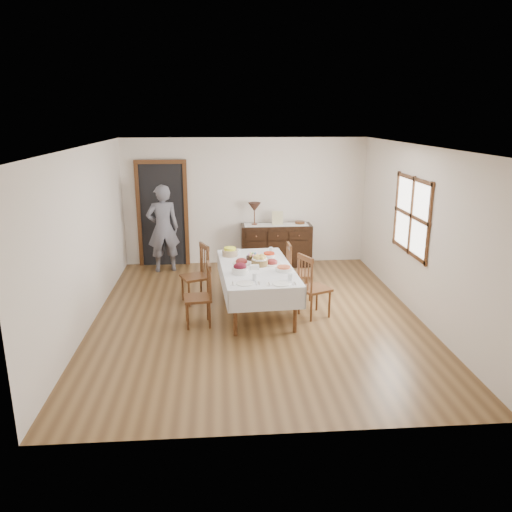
{
  "coord_description": "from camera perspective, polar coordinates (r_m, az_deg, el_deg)",
  "views": [
    {
      "loc": [
        -0.56,
        -7.22,
        3.03
      ],
      "look_at": [
        0.0,
        0.1,
        0.95
      ],
      "focal_mm": 35.0,
      "sensor_mm": 36.0,
      "label": 1
    }
  ],
  "objects": [
    {
      "name": "glass_far_b",
      "position": [
        8.57,
        1.72,
        0.67
      ],
      "size": [
        0.06,
        0.06,
        0.1
      ],
      "color": "white",
      "rests_on": "dining_table"
    },
    {
      "name": "dining_table",
      "position": [
        7.87,
        0.05,
        -1.8
      ],
      "size": [
        1.23,
        2.22,
        0.74
      ],
      "rotation": [
        0.0,
        0.0,
        0.06
      ],
      "color": "white",
      "rests_on": "ground"
    },
    {
      "name": "ham_platter_b",
      "position": [
        7.93,
        1.8,
        -0.76
      ],
      "size": [
        0.31,
        0.31,
        0.11
      ],
      "color": "white",
      "rests_on": "dining_table"
    },
    {
      "name": "room_shell",
      "position": [
        7.78,
        -1.25,
        5.52
      ],
      "size": [
        5.02,
        6.02,
        2.65
      ],
      "color": "white",
      "rests_on": "ground"
    },
    {
      "name": "bread_basket",
      "position": [
        7.86,
        0.41,
        -0.55
      ],
      "size": [
        0.27,
        0.27,
        0.17
      ],
      "color": "brown",
      "rests_on": "dining_table"
    },
    {
      "name": "carrot_bowl",
      "position": [
        8.28,
        1.5,
        0.07
      ],
      "size": [
        0.22,
        0.22,
        0.09
      ],
      "color": "white",
      "rests_on": "dining_table"
    },
    {
      "name": "casserole_dish",
      "position": [
        7.61,
        3.19,
        -1.47
      ],
      "size": [
        0.26,
        0.26,
        0.08
      ],
      "color": "white",
      "rests_on": "dining_table"
    },
    {
      "name": "runner",
      "position": [
        10.23,
        2.32,
        3.61
      ],
      "size": [
        1.3,
        0.35,
        0.01
      ],
      "color": "white",
      "rests_on": "sideboard"
    },
    {
      "name": "pineapple_bowl",
      "position": [
        8.42,
        -3.0,
        0.46
      ],
      "size": [
        0.26,
        0.26,
        0.14
      ],
      "color": "tan",
      "rests_on": "dining_table"
    },
    {
      "name": "chair_right_far",
      "position": [
        8.47,
        4.62,
        -1.7
      ],
      "size": [
        0.41,
        0.41,
        0.97
      ],
      "rotation": [
        0.0,
        0.0,
        1.59
      ],
      "color": "#533018",
      "rests_on": "ground"
    },
    {
      "name": "deco_bowl",
      "position": [
        10.34,
        5.03,
        3.83
      ],
      "size": [
        0.2,
        0.2,
        0.06
      ],
      "color": "#533018",
      "rests_on": "sideboard"
    },
    {
      "name": "picture_frame",
      "position": [
        10.21,
        2.48,
        4.35
      ],
      "size": [
        0.22,
        0.08,
        0.28
      ],
      "color": "beige",
      "rests_on": "sideboard"
    },
    {
      "name": "beet_bowl",
      "position": [
        7.48,
        -1.83,
        -1.47
      ],
      "size": [
        0.25,
        0.25,
        0.17
      ],
      "color": "white",
      "rests_on": "dining_table"
    },
    {
      "name": "chair_left_far",
      "position": [
        8.35,
        -6.7,
        -1.97
      ],
      "size": [
        0.53,
        0.53,
        0.98
      ],
      "rotation": [
        0.0,
        0.0,
        -1.19
      ],
      "color": "#533018",
      "rests_on": "ground"
    },
    {
      "name": "chair_left_near",
      "position": [
        7.42,
        -6.33,
        -4.37
      ],
      "size": [
        0.44,
        0.44,
        0.95
      ],
      "rotation": [
        0.0,
        0.0,
        -1.46
      ],
      "color": "#533018",
      "rests_on": "ground"
    },
    {
      "name": "glass_far_a",
      "position": [
        8.47,
        -2.08,
        0.47
      ],
      "size": [
        0.07,
        0.07,
        0.1
      ],
      "color": "white",
      "rests_on": "dining_table"
    },
    {
      "name": "setting_right",
      "position": [
        7.08,
        3.2,
        -2.92
      ],
      "size": [
        0.43,
        0.31,
        0.1
      ],
      "color": "white",
      "rests_on": "dining_table"
    },
    {
      "name": "ground",
      "position": [
        7.85,
        0.06,
        -6.88
      ],
      "size": [
        6.0,
        6.0,
        0.0
      ],
      "primitive_type": "plane",
      "color": "brown"
    },
    {
      "name": "table_lamp",
      "position": [
        10.14,
        -0.18,
        5.53
      ],
      "size": [
        0.26,
        0.26,
        0.46
      ],
      "color": "brown",
      "rests_on": "sideboard"
    },
    {
      "name": "ham_platter_a",
      "position": [
        7.97,
        -1.67,
        -0.68
      ],
      "size": [
        0.29,
        0.29,
        0.11
      ],
      "color": "white",
      "rests_on": "dining_table"
    },
    {
      "name": "butter_dish",
      "position": [
        7.67,
        -0.17,
        -1.29
      ],
      "size": [
        0.15,
        0.1,
        0.07
      ],
      "color": "white",
      "rests_on": "dining_table"
    },
    {
      "name": "setting_left",
      "position": [
        7.08,
        -0.93,
        -2.89
      ],
      "size": [
        0.43,
        0.31,
        0.1
      ],
      "color": "white",
      "rests_on": "dining_table"
    },
    {
      "name": "chair_right_near",
      "position": [
        7.72,
        6.41,
        -3.38
      ],
      "size": [
        0.55,
        0.55,
        1.0
      ],
      "rotation": [
        0.0,
        0.0,
        1.99
      ],
      "color": "#533018",
      "rests_on": "ground"
    },
    {
      "name": "person",
      "position": [
        10.02,
        -10.59,
        3.44
      ],
      "size": [
        0.65,
        0.49,
        1.86
      ],
      "primitive_type": "imported",
      "rotation": [
        0.0,
        0.0,
        3.36
      ],
      "color": "slate",
      "rests_on": "ground"
    },
    {
      "name": "sideboard",
      "position": [
        10.34,
        2.31,
        1.27
      ],
      "size": [
        1.44,
        0.53,
        0.86
      ],
      "color": "black",
      "rests_on": "ground"
    },
    {
      "name": "egg_basket",
      "position": [
        8.2,
        -0.33,
        -0.1
      ],
      "size": [
        0.23,
        0.23,
        0.11
      ],
      "color": "black",
      "rests_on": "dining_table"
    }
  ]
}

